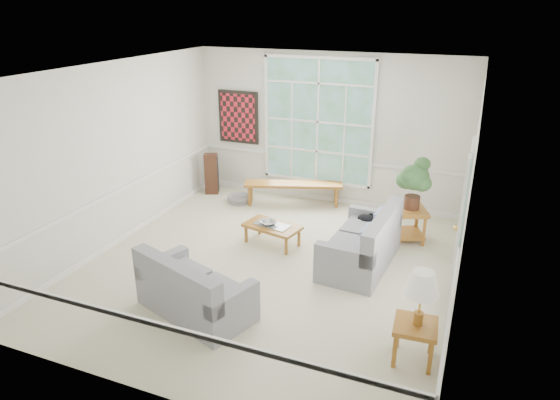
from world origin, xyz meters
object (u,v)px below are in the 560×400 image
object	(u,v)px
end_table	(407,224)
side_table	(414,342)
coffee_table	(272,234)
loveseat_right	(361,238)
loveseat_front	(195,284)

from	to	relation	value
end_table	side_table	xyz separation A→B (m)	(0.56, -3.15, -0.05)
coffee_table	side_table	world-z (taller)	side_table
loveseat_right	coffee_table	distance (m)	1.58
loveseat_front	coffee_table	world-z (taller)	loveseat_front
loveseat_right	end_table	world-z (taller)	loveseat_right
coffee_table	side_table	xyz separation A→B (m)	(2.65, -2.14, 0.07)
side_table	loveseat_front	bearing A→B (deg)	-178.28
loveseat_front	end_table	bearing A→B (deg)	74.20
side_table	end_table	bearing A→B (deg)	100.02
loveseat_front	side_table	size ratio (longest dim) A/B	3.18
coffee_table	side_table	distance (m)	3.41
end_table	loveseat_front	bearing A→B (deg)	-124.88
coffee_table	side_table	bearing A→B (deg)	-27.02
loveseat_front	coffee_table	distance (m)	2.24
loveseat_right	side_table	world-z (taller)	loveseat_right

